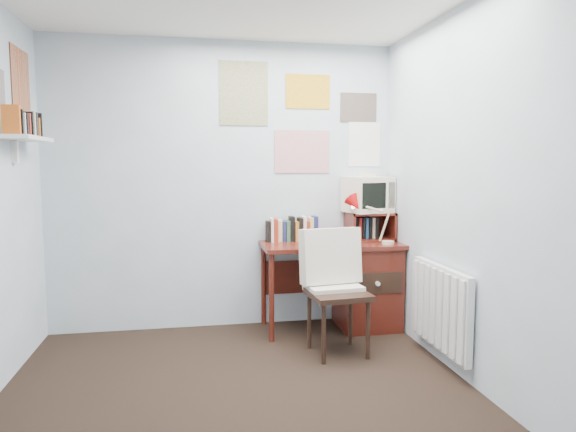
# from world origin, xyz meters

# --- Properties ---
(ground) EXTENTS (3.50, 3.50, 0.00)m
(ground) POSITION_xyz_m (0.00, 0.00, 0.00)
(ground) COLOR black
(ground) RESTS_ON ground
(back_wall) EXTENTS (3.00, 0.02, 2.50)m
(back_wall) POSITION_xyz_m (0.00, 1.75, 1.25)
(back_wall) COLOR silver
(back_wall) RESTS_ON ground
(right_wall) EXTENTS (0.02, 3.50, 2.50)m
(right_wall) POSITION_xyz_m (1.50, 0.00, 1.25)
(right_wall) COLOR silver
(right_wall) RESTS_ON ground
(desk) EXTENTS (1.20, 0.55, 0.76)m
(desk) POSITION_xyz_m (1.17, 1.48, 0.41)
(desk) COLOR #561C13
(desk) RESTS_ON ground
(desk_chair) EXTENTS (0.51, 0.49, 0.92)m
(desk_chair) POSITION_xyz_m (0.79, 0.89, 0.46)
(desk_chair) COLOR black
(desk_chair) RESTS_ON ground
(desk_lamp) EXTENTS (0.27, 0.24, 0.37)m
(desk_lamp) POSITION_xyz_m (1.36, 1.32, 0.95)
(desk_lamp) COLOR #BB0C0E
(desk_lamp) RESTS_ON desk
(tv_riser) EXTENTS (0.40, 0.30, 0.25)m
(tv_riser) POSITION_xyz_m (1.29, 1.59, 0.89)
(tv_riser) COLOR #561C13
(tv_riser) RESTS_ON desk
(crt_tv) EXTENTS (0.44, 0.41, 0.35)m
(crt_tv) POSITION_xyz_m (1.27, 1.61, 1.18)
(crt_tv) COLOR beige
(crt_tv) RESTS_ON tv_riser
(book_row) EXTENTS (0.60, 0.14, 0.22)m
(book_row) POSITION_xyz_m (0.66, 1.66, 0.87)
(book_row) COLOR #561C13
(book_row) RESTS_ON desk
(radiator) EXTENTS (0.09, 0.80, 0.60)m
(radiator) POSITION_xyz_m (1.46, 0.55, 0.42)
(radiator) COLOR white
(radiator) RESTS_ON right_wall
(wall_shelf) EXTENTS (0.20, 0.62, 0.24)m
(wall_shelf) POSITION_xyz_m (-1.40, 1.10, 1.62)
(wall_shelf) COLOR white
(wall_shelf) RESTS_ON left_wall
(posters_back) EXTENTS (1.20, 0.01, 0.90)m
(posters_back) POSITION_xyz_m (0.70, 1.74, 1.85)
(posters_back) COLOR white
(posters_back) RESTS_ON back_wall
(posters_left) EXTENTS (0.01, 0.70, 0.60)m
(posters_left) POSITION_xyz_m (-1.49, 1.10, 2.00)
(posters_left) COLOR white
(posters_left) RESTS_ON left_wall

